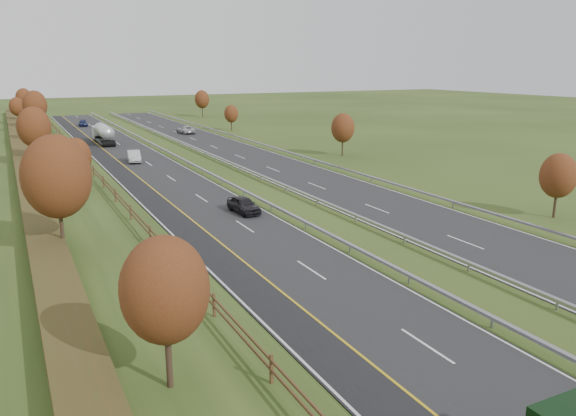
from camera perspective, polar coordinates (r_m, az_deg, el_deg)
name	(u,v)px	position (r m, az deg, el deg)	size (l,w,h in m)	color
ground	(234,179)	(69.65, -5.54, 2.90)	(400.00, 400.00, 0.00)	#2C4017
near_carriageway	(159,178)	(72.01, -12.95, 3.00)	(10.50, 200.00, 0.04)	#242426
far_carriageway	(278,167)	(77.46, -1.01, 4.14)	(10.50, 200.00, 0.04)	#242426
hard_shoulder	(129,181)	(71.25, -15.87, 2.70)	(3.00, 200.00, 0.04)	black
lane_markings	(208,174)	(73.62, -8.09, 3.49)	(26.75, 200.00, 0.01)	silver
embankment_left	(46,179)	(70.01, -23.37, 2.68)	(12.00, 200.00, 2.00)	#2C4017
hedge_left	(25,168)	(69.67, -25.13, 3.74)	(2.20, 180.00, 1.10)	#3C3B18
fence_left	(86,162)	(69.68, -19.80, 4.41)	(0.12, 189.06, 1.20)	#422B19
median_barrier_near	(203,170)	(73.41, -8.65, 3.88)	(0.32, 200.00, 0.71)	#94979C
median_barrier_far	(240,166)	(75.11, -4.95, 4.23)	(0.32, 200.00, 0.71)	#94979C
outer_barrier_far	(315,160)	(80.00, 2.75, 4.89)	(0.32, 200.00, 0.71)	#94979C
trees_left	(47,136)	(65.91, -23.32, 6.77)	(6.64, 164.30, 7.66)	#2D2116
trees_far	(275,116)	(108.75, -1.37, 9.33)	(8.45, 118.60, 7.12)	#2D2116
road_tanker	(103,133)	(106.53, -18.25, 7.23)	(2.40, 11.22, 3.46)	silver
car_dark_near	(244,205)	(53.50, -4.53, 0.33)	(1.85, 4.59, 1.56)	black
car_silver_mid	(134,156)	(84.76, -15.38, 5.09)	(1.74, 5.00, 1.65)	#BBBCC1
car_small_far	(83,123)	(138.77, -20.10, 8.09)	(1.88, 4.63, 1.34)	#161E46
car_oncoming	(186,130)	(118.26, -10.37, 7.83)	(2.55, 5.53, 1.54)	#BAB9BE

